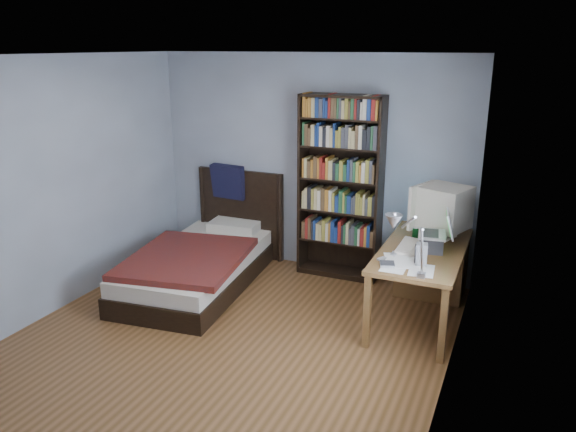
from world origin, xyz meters
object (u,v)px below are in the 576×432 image
Objects in this scene: soda_can at (415,233)px; bed at (203,261)px; desk at (429,263)px; desk_lamp at (399,228)px; crt_monitor at (442,208)px; laptop at (434,239)px; keyboard at (409,246)px; bookshelf at (340,188)px; speaker at (421,254)px.

bed is (-2.28, -0.33, -0.53)m from soda_can.
desk is 2.37× the size of desk_lamp.
desk is at bearing 158.78° from crt_monitor.
desk_lamp reaches higher than laptop.
soda_can reaches higher than desk.
keyboard is at bearing -174.40° from laptop.
keyboard is at bearing -114.97° from crt_monitor.
desk_lamp is at bearing -84.04° from keyboard.
desk is 0.76× the size of bookshelf.
bed is at bearing -169.17° from crt_monitor.
bookshelf is (-1.08, 0.30, 0.62)m from desk.
speaker is (0.07, 0.69, -0.44)m from desk_lamp.
desk is 14.39× the size of soda_can.
laptop is 0.87× the size of keyboard.
bookshelf reaches higher than laptop.
speaker is at bearing -45.73° from bookshelf.
keyboard reaches higher than desk.
bookshelf reaches higher than keyboard.
crt_monitor is at bearing -21.22° from desk.
laptop is at bearing -52.30° from soda_can.
bookshelf is at bearing 153.27° from soda_can.
bed is at bearing 156.60° from desk_lamp.
speaker is 1.64m from bookshelf.
crt_monitor is 0.47m from laptop.
laptop is 0.19× the size of bookshelf.
bookshelf is at bearing 123.85° from speaker.
bookshelf is (-0.95, 0.79, 0.29)m from keyboard.
speaker reaches higher than keyboard.
crt_monitor is 0.36m from soda_can.
keyboard is at bearing -39.51° from bookshelf.
laptop is at bearing -33.16° from bookshelf.
bed is (-1.34, -0.81, -0.79)m from bookshelf.
speaker is 0.09× the size of bookshelf.
bookshelf is (-1.17, 0.77, 0.20)m from laptop.
desk is at bearing -15.56° from bookshelf.
crt_monitor reaches higher than keyboard.
laptop is 0.37m from soda_can.
keyboard is 0.43m from speaker.
soda_can is (-0.22, -0.14, -0.24)m from crt_monitor.
crt_monitor is 2.66m from bed.
desk is 1.28m from bookshelf.
laptop is at bearing -89.15° from crt_monitor.
laptop is at bearing 74.24° from speaker.
bookshelf is at bearing 31.31° from bed.
bookshelf reaches higher than soda_can.
bed is (-2.41, -0.51, -0.16)m from desk.
desk is 0.64m from laptop.
soda_can is 0.05× the size of bed.
bookshelf is (-1.13, 1.16, 0.21)m from speaker.
speaker is at bearing -95.34° from laptop.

